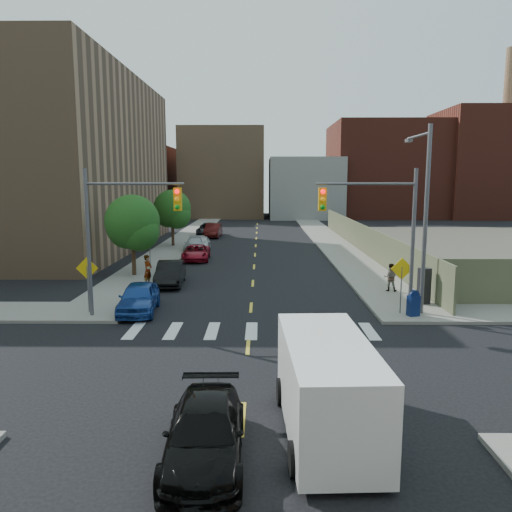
{
  "coord_description": "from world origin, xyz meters",
  "views": [
    {
      "loc": [
        0.49,
        -16.83,
        6.5
      ],
      "look_at": [
        0.22,
        12.36,
        2.0
      ],
      "focal_mm": 35.0,
      "sensor_mm": 36.0,
      "label": 1
    }
  ],
  "objects_px": {
    "parked_car_black": "(170,273)",
    "parked_car_white": "(202,243)",
    "cargo_van": "(326,383)",
    "parked_car_grey": "(209,229)",
    "parked_car_maroon": "(213,230)",
    "parked_car_red": "(196,253)",
    "parked_car_silver": "(195,245)",
    "payphone": "(424,286)",
    "pedestrian_west": "(148,270)",
    "black_sedan": "(205,433)",
    "mailbox": "(413,303)",
    "parked_car_blue": "(139,298)",
    "pedestrian_east": "(390,277)"
  },
  "relations": [
    {
      "from": "parked_car_silver",
      "to": "parked_car_white",
      "type": "distance_m",
      "value": 0.97
    },
    {
      "from": "parked_car_white",
      "to": "black_sedan",
      "type": "relative_size",
      "value": 0.86
    },
    {
      "from": "parked_car_red",
      "to": "parked_car_white",
      "type": "bearing_deg",
      "value": 90.01
    },
    {
      "from": "parked_car_red",
      "to": "cargo_van",
      "type": "relative_size",
      "value": 0.81
    },
    {
      "from": "parked_car_silver",
      "to": "parked_car_white",
      "type": "bearing_deg",
      "value": 56.17
    },
    {
      "from": "parked_car_black",
      "to": "cargo_van",
      "type": "relative_size",
      "value": 0.81
    },
    {
      "from": "parked_car_black",
      "to": "parked_car_grey",
      "type": "xyz_separation_m",
      "value": [
        -0.4,
        27.01,
        0.02
      ]
    },
    {
      "from": "parked_car_black",
      "to": "parked_car_maroon",
      "type": "bearing_deg",
      "value": 85.87
    },
    {
      "from": "parked_car_red",
      "to": "parked_car_grey",
      "type": "bearing_deg",
      "value": 90.05
    },
    {
      "from": "parked_car_white",
      "to": "parked_car_maroon",
      "type": "height_order",
      "value": "parked_car_maroon"
    },
    {
      "from": "parked_car_black",
      "to": "parked_car_grey",
      "type": "height_order",
      "value": "parked_car_grey"
    },
    {
      "from": "parked_car_blue",
      "to": "pedestrian_east",
      "type": "height_order",
      "value": "pedestrian_east"
    },
    {
      "from": "parked_car_silver",
      "to": "parked_car_maroon",
      "type": "relative_size",
      "value": 0.93
    },
    {
      "from": "parked_car_blue",
      "to": "parked_car_black",
      "type": "relative_size",
      "value": 0.97
    },
    {
      "from": "parked_car_grey",
      "to": "pedestrian_east",
      "type": "bearing_deg",
      "value": -65.64
    },
    {
      "from": "parked_car_blue",
      "to": "parked_car_red",
      "type": "bearing_deg",
      "value": 82.68
    },
    {
      "from": "parked_car_black",
      "to": "pedestrian_east",
      "type": "bearing_deg",
      "value": -13.24
    },
    {
      "from": "parked_car_maroon",
      "to": "cargo_van",
      "type": "bearing_deg",
      "value": -79.05
    },
    {
      "from": "parked_car_white",
      "to": "mailbox",
      "type": "distance_m",
      "value": 26.09
    },
    {
      "from": "parked_car_blue",
      "to": "pedestrian_west",
      "type": "xyz_separation_m",
      "value": [
        -0.8,
        5.62,
        0.34
      ]
    },
    {
      "from": "parked_car_black",
      "to": "parked_car_white",
      "type": "relative_size",
      "value": 1.15
    },
    {
      "from": "parked_car_grey",
      "to": "black_sedan",
      "type": "bearing_deg",
      "value": -84.55
    },
    {
      "from": "parked_car_red",
      "to": "cargo_van",
      "type": "xyz_separation_m",
      "value": [
        6.91,
        -27.62,
        0.68
      ]
    },
    {
      "from": "parked_car_white",
      "to": "pedestrian_west",
      "type": "height_order",
      "value": "pedestrian_west"
    },
    {
      "from": "parked_car_black",
      "to": "parked_car_red",
      "type": "xyz_separation_m",
      "value": [
        0.38,
        9.55,
        -0.11
      ]
    },
    {
      "from": "parked_car_blue",
      "to": "parked_car_white",
      "type": "height_order",
      "value": "parked_car_blue"
    },
    {
      "from": "mailbox",
      "to": "pedestrian_east",
      "type": "relative_size",
      "value": 0.78
    },
    {
      "from": "parked_car_black",
      "to": "parked_car_white",
      "type": "bearing_deg",
      "value": 85.87
    },
    {
      "from": "parked_car_red",
      "to": "payphone",
      "type": "distance_m",
      "value": 20.01
    },
    {
      "from": "cargo_van",
      "to": "parked_car_grey",
      "type": "bearing_deg",
      "value": 97.22
    },
    {
      "from": "parked_car_black",
      "to": "parked_car_red",
      "type": "distance_m",
      "value": 9.56
    },
    {
      "from": "parked_car_white",
      "to": "cargo_van",
      "type": "bearing_deg",
      "value": -80.19
    },
    {
      "from": "pedestrian_east",
      "to": "black_sedan",
      "type": "bearing_deg",
      "value": 78.93
    },
    {
      "from": "parked_car_grey",
      "to": "payphone",
      "type": "relative_size",
      "value": 2.96
    },
    {
      "from": "parked_car_grey",
      "to": "parked_car_black",
      "type": "bearing_deg",
      "value": -89.49
    },
    {
      "from": "parked_car_silver",
      "to": "black_sedan",
      "type": "distance_m",
      "value": 34.33
    },
    {
      "from": "pedestrian_west",
      "to": "parked_car_white",
      "type": "bearing_deg",
      "value": 11.27
    },
    {
      "from": "parked_car_red",
      "to": "black_sedan",
      "type": "height_order",
      "value": "black_sedan"
    },
    {
      "from": "parked_car_white",
      "to": "parked_car_maroon",
      "type": "bearing_deg",
      "value": 87.25
    },
    {
      "from": "black_sedan",
      "to": "payphone",
      "type": "distance_m",
      "value": 17.34
    },
    {
      "from": "parked_car_red",
      "to": "pedestrian_west",
      "type": "bearing_deg",
      "value": -101.13
    },
    {
      "from": "parked_car_red",
      "to": "parked_car_maroon",
      "type": "distance_m",
      "value": 16.23
    },
    {
      "from": "parked_car_blue",
      "to": "parked_car_maroon",
      "type": "relative_size",
      "value": 0.92
    },
    {
      "from": "parked_car_silver",
      "to": "pedestrian_east",
      "type": "bearing_deg",
      "value": -52.58
    },
    {
      "from": "mailbox",
      "to": "pedestrian_west",
      "type": "relative_size",
      "value": 0.66
    },
    {
      "from": "parked_car_silver",
      "to": "payphone",
      "type": "height_order",
      "value": "payphone"
    },
    {
      "from": "parked_car_maroon",
      "to": "black_sedan",
      "type": "distance_m",
      "value": 45.42
    },
    {
      "from": "pedestrian_east",
      "to": "pedestrian_west",
      "type": "bearing_deg",
      "value": 10.28
    },
    {
      "from": "parked_car_red",
      "to": "cargo_van",
      "type": "bearing_deg",
      "value": -78.46
    },
    {
      "from": "parked_car_red",
      "to": "parked_car_grey",
      "type": "xyz_separation_m",
      "value": [
        -0.78,
        17.46,
        0.14
      ]
    }
  ]
}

